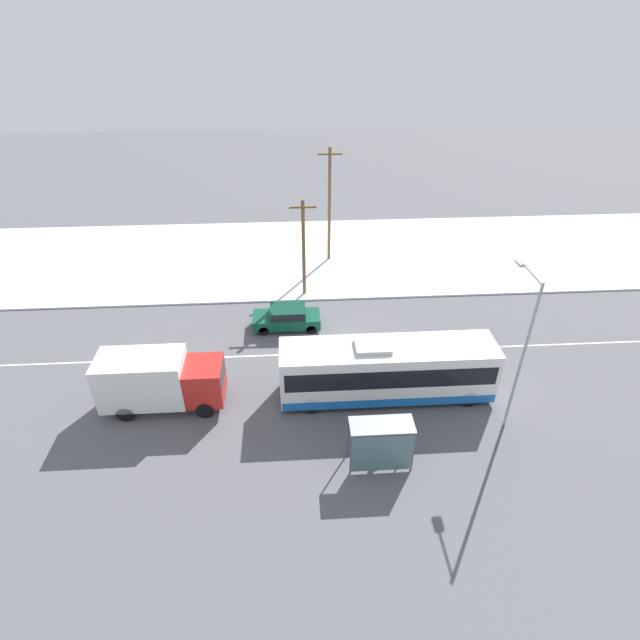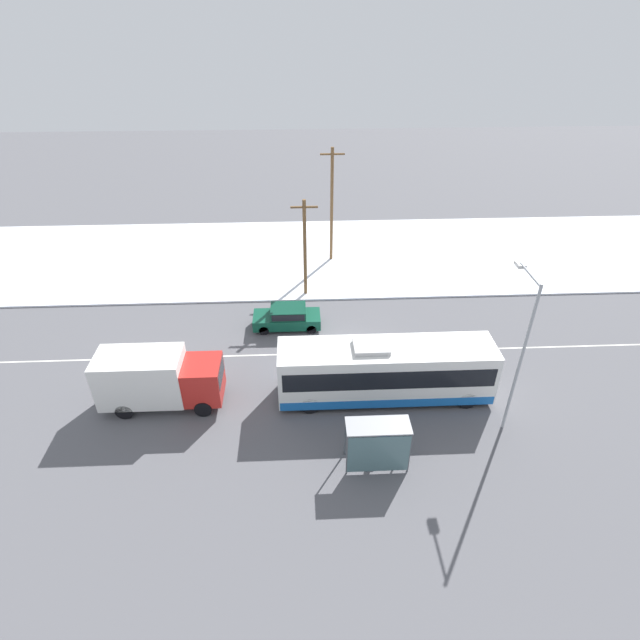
{
  "view_description": "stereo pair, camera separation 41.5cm",
  "coord_description": "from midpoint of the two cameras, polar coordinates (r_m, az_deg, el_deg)",
  "views": [
    {
      "loc": [
        -3.07,
        -24.05,
        18.17
      ],
      "look_at": [
        -1.47,
        1.55,
        1.4
      ],
      "focal_mm": 28.0,
      "sensor_mm": 36.0,
      "label": 1
    },
    {
      "loc": [
        -2.65,
        -24.07,
        18.17
      ],
      "look_at": [
        -1.47,
        1.55,
        1.4
      ],
      "focal_mm": 28.0,
      "sensor_mm": 36.0,
      "label": 2
    }
  ],
  "objects": [
    {
      "name": "utility_pole_snowlot",
      "position": [
        39.21,
        1.66,
        13.04
      ],
      "size": [
        1.8,
        0.24,
        8.99
      ],
      "color": "brown",
      "rests_on": "ground_plane"
    },
    {
      "name": "box_truck",
      "position": [
        26.96,
        -17.66,
        -6.34
      ],
      "size": [
        6.22,
        2.3,
        3.13
      ],
      "color": "silver",
      "rests_on": "ground_plane"
    },
    {
      "name": "bus_shelter",
      "position": [
        22.77,
        7.21,
        -13.61
      ],
      "size": [
        2.86,
        1.2,
        2.4
      ],
      "color": "gray",
      "rests_on": "ground_plane"
    },
    {
      "name": "snow_lot",
      "position": [
        41.75,
        1.55,
        7.45
      ],
      "size": [
        80.0,
        14.46,
        0.12
      ],
      "color": "silver",
      "rests_on": "ground_plane"
    },
    {
      "name": "ground_plane",
      "position": [
        30.29,
        3.31,
        -3.76
      ],
      "size": [
        120.0,
        120.0,
        0.0
      ],
      "primitive_type": "plane",
      "color": "#56565B"
    },
    {
      "name": "pedestrian_at_stop",
      "position": [
        24.1,
        7.81,
        -12.54
      ],
      "size": [
        0.61,
        0.27,
        1.69
      ],
      "color": "#23232D",
      "rests_on": "ground_plane"
    },
    {
      "name": "utility_pole_roadside",
      "position": [
        34.4,
        -1.39,
        8.32
      ],
      "size": [
        1.8,
        0.24,
        7.07
      ],
      "color": "brown",
      "rests_on": "ground_plane"
    },
    {
      "name": "streetlamp",
      "position": [
        24.48,
        22.45,
        -1.97
      ],
      "size": [
        0.36,
        2.59,
        8.18
      ],
      "color": "#9EA3A8",
      "rests_on": "ground_plane"
    },
    {
      "name": "lane_marking_center",
      "position": [
        30.29,
        3.31,
        -3.75
      ],
      "size": [
        60.0,
        0.12,
        0.0
      ],
      "color": "silver",
      "rests_on": "ground_plane"
    },
    {
      "name": "city_bus",
      "position": [
        26.47,
        7.93,
        -5.8
      ],
      "size": [
        11.18,
        2.57,
        3.4
      ],
      "color": "white",
      "rests_on": "ground_plane"
    },
    {
      "name": "sedan_car",
      "position": [
        32.14,
        -3.37,
        0.41
      ],
      "size": [
        4.31,
        1.8,
        1.48
      ],
      "rotation": [
        0.0,
        0.0,
        3.14
      ],
      "color": "#0F4733",
      "rests_on": "ground_plane"
    }
  ]
}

